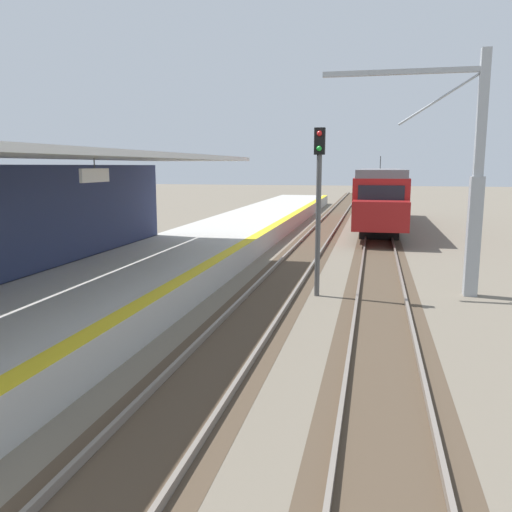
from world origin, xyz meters
name	(u,v)px	position (x,y,z in m)	size (l,w,h in m)	color
station_platform	(162,266)	(-2.50, 16.00, 0.45)	(5.00, 80.00, 0.91)	#B7B5AD
track_pair_nearest_platform	(297,262)	(1.90, 20.00, 0.05)	(2.34, 120.00, 0.16)	#4C3D2D
track_pair_middle	(380,266)	(5.30, 20.00, 0.05)	(2.34, 120.00, 0.16)	#4C3D2D
approaching_train	(380,194)	(5.30, 34.72, 2.18)	(2.93, 19.60, 4.76)	maroon
rail_signal_post	(319,195)	(3.31, 14.60, 3.19)	(0.32, 0.34, 5.20)	#4C4C4C
catenary_pylon_far_side	(467,181)	(7.75, 15.71, 3.60)	(5.00, 0.40, 7.50)	#9EA3A8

